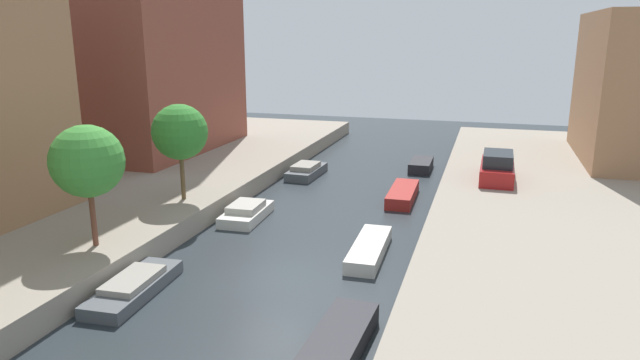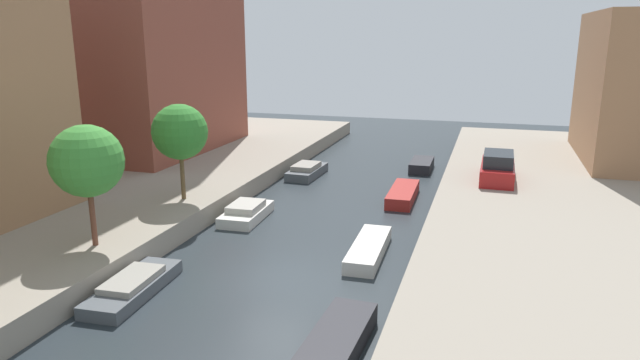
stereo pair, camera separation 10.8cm
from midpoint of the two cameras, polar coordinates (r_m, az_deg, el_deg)
The scene contains 11 objects.
ground_plane at distance 21.28m, azimuth -4.89°, elevation -9.90°, with size 84.00×84.00×0.00m, color #232B30.
street_tree_2 at distance 22.35m, azimuth -22.37°, elevation 1.77°, with size 2.68×2.68×4.62m.
street_tree_3 at distance 27.58m, azimuth -13.87°, elevation 4.72°, with size 2.64×2.64×4.62m.
parked_car at distance 32.48m, azimuth 17.59°, elevation 1.16°, with size 1.80×4.67×1.57m.
moored_boat_left_2 at distance 20.95m, azimuth -18.20°, elevation -10.15°, with size 1.75×4.46×0.68m.
moored_boat_left_3 at distance 27.83m, azimuth -7.34°, elevation -3.25°, with size 1.80×3.65×0.82m.
moored_boat_left_4 at distance 35.93m, azimuth -1.25°, elevation 0.95°, with size 1.71×3.89×0.84m.
moored_boat_right_2 at distance 16.65m, azimuth 1.91°, elevation -15.99°, with size 1.53×4.13×0.65m.
moored_boat_right_3 at distance 23.28m, azimuth 5.07°, elevation -6.96°, with size 1.35×4.56×0.55m.
moored_boat_right_4 at distance 31.12m, azimuth 8.47°, elevation -1.42°, with size 1.41×4.47×0.64m.
moored_boat_right_5 at distance 38.13m, azimuth 10.31°, elevation 1.48°, with size 1.40×3.27×0.68m.
Camera 2 is at (7.42, -17.92, 8.77)m, focal length 31.68 mm.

